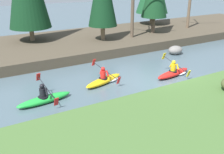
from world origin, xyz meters
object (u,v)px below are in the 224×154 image
(kayaker_lead, at_px, (174,72))
(kayaker_middle, at_px, (105,80))
(boulder_midstream, at_px, (175,50))
(kayaker_trailing, at_px, (45,98))

(kayaker_lead, xyz_separation_m, kayaker_middle, (-4.21, 1.11, 0.00))
(kayaker_lead, bearing_deg, boulder_midstream, 37.35)
(kayaker_lead, distance_m, boulder_midstream, 4.69)
(kayaker_trailing, distance_m, boulder_midstream, 11.54)
(kayaker_middle, relative_size, kayaker_trailing, 0.98)
(kayaker_lead, distance_m, kayaker_middle, 4.36)
(kayaker_lead, bearing_deg, kayaker_middle, 155.84)
(kayaker_lead, relative_size, boulder_midstream, 2.40)
(kayaker_middle, distance_m, kayaker_trailing, 3.77)
(kayaker_trailing, xyz_separation_m, boulder_midstream, (11.13, 3.03, 0.11))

